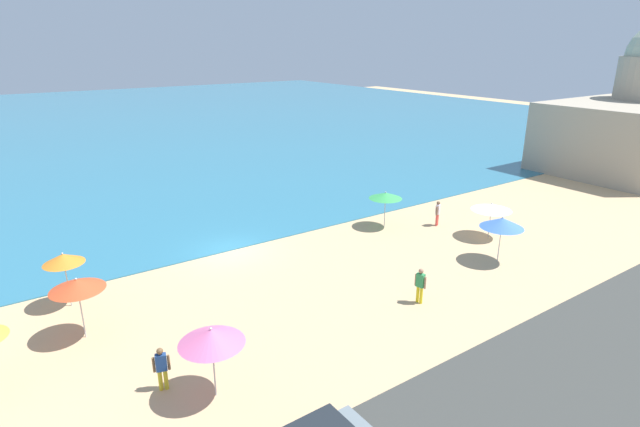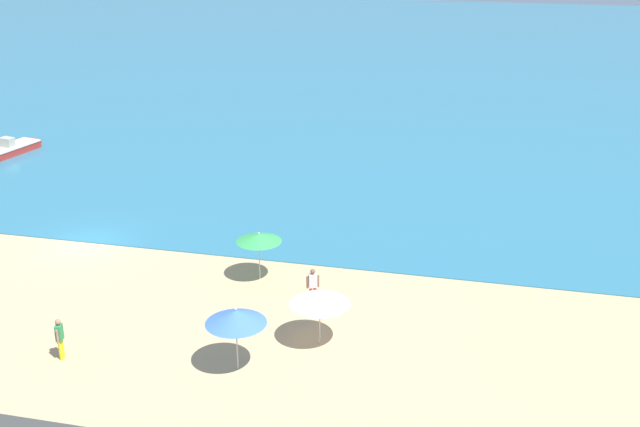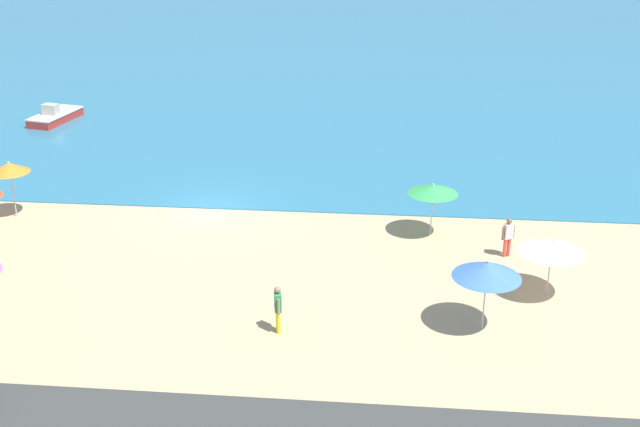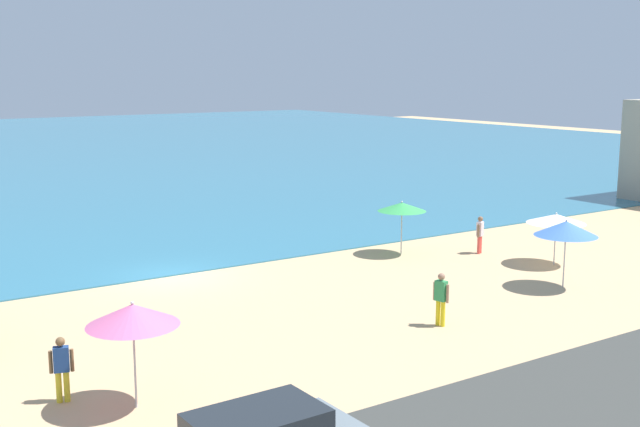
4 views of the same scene
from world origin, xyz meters
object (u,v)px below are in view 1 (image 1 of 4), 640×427
at_px(bather_0, 162,367).
at_px(harbor_fortress, 640,117).
at_px(beach_umbrella_7, 77,285).
at_px(beach_umbrella_4, 502,223).
at_px(beach_umbrella_6, 492,207).
at_px(beach_umbrella_1, 211,336).
at_px(bather_3, 438,212).
at_px(beach_umbrella_3, 63,259).
at_px(bather_2, 420,284).
at_px(beach_umbrella_2, 386,196).

xyz_separation_m(bather_0, harbor_fortress, (46.42, 6.47, 3.79)).
bearing_deg(bather_0, beach_umbrella_7, 107.42).
height_order(beach_umbrella_4, beach_umbrella_6, beach_umbrella_4).
bearing_deg(beach_umbrella_1, beach_umbrella_7, 114.80).
bearing_deg(harbor_fortress, beach_umbrella_6, -171.68).
height_order(beach_umbrella_1, beach_umbrella_6, beach_umbrella_1).
height_order(beach_umbrella_7, bather_0, beach_umbrella_7).
bearing_deg(beach_umbrella_4, bather_0, -179.49).
height_order(beach_umbrella_7, bather_3, beach_umbrella_7).
relative_size(beach_umbrella_3, beach_umbrella_7, 0.99).
xyz_separation_m(beach_umbrella_1, bather_2, (10.07, 0.62, -1.32)).
bearing_deg(beach_umbrella_4, beach_umbrella_3, 158.36).
relative_size(beach_umbrella_3, beach_umbrella_6, 1.09).
relative_size(bather_0, harbor_fortress, 0.11).
xyz_separation_m(beach_umbrella_6, bather_3, (-1.05, 3.16, -0.99)).
height_order(beach_umbrella_3, bather_2, beach_umbrella_3).
relative_size(beach_umbrella_2, bather_3, 1.43).
relative_size(beach_umbrella_1, beach_umbrella_2, 1.11).
relative_size(beach_umbrella_4, beach_umbrella_7, 0.97).
xyz_separation_m(beach_umbrella_3, harbor_fortress, (47.97, -1.50, 2.41)).
xyz_separation_m(beach_umbrella_2, harbor_fortress, (29.76, -1.14, 2.62)).
xyz_separation_m(beach_umbrella_1, beach_umbrella_2, (15.34, 8.89, -0.19)).
bearing_deg(beach_umbrella_2, beach_umbrella_3, 178.87).
distance_m(beach_umbrella_2, bather_0, 18.35).
height_order(beach_umbrella_1, bather_0, beach_umbrella_1).
bearing_deg(beach_umbrella_3, bather_2, -33.69).
distance_m(beach_umbrella_1, bather_0, 2.29).
bearing_deg(beach_umbrella_3, beach_umbrella_1, -72.72).
distance_m(beach_umbrella_3, beach_umbrella_4, 21.16).
distance_m(beach_umbrella_2, beach_umbrella_6, 6.32).
relative_size(beach_umbrella_7, bather_3, 1.60).
relative_size(beach_umbrella_2, harbor_fortress, 0.16).
bearing_deg(beach_umbrella_4, harbor_fortress, 12.56).
distance_m(beach_umbrella_4, beach_umbrella_7, 20.22).
relative_size(beach_umbrella_3, bather_0, 1.60).
distance_m(beach_umbrella_1, beach_umbrella_6, 19.72).
distance_m(beach_umbrella_2, harbor_fortress, 29.90).
bearing_deg(beach_umbrella_6, beach_umbrella_3, 166.65).
bearing_deg(harbor_fortress, beach_umbrella_2, 177.81).
distance_m(beach_umbrella_4, harbor_fortress, 29.10).
distance_m(beach_umbrella_3, beach_umbrella_7, 3.06).
relative_size(beach_umbrella_7, bather_2, 1.56).
xyz_separation_m(beach_umbrella_7, bather_3, (21.12, 0.95, -1.41)).
relative_size(beach_umbrella_4, bather_2, 1.51).
relative_size(bather_0, bather_3, 0.99).
height_order(beach_umbrella_1, beach_umbrella_2, beach_umbrella_1).
xyz_separation_m(beach_umbrella_6, bather_0, (-20.64, -2.70, -1.00)).
relative_size(beach_umbrella_6, harbor_fortress, 0.16).
bearing_deg(beach_umbrella_2, bather_2, -122.48).
distance_m(bather_0, bather_2, 11.41).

